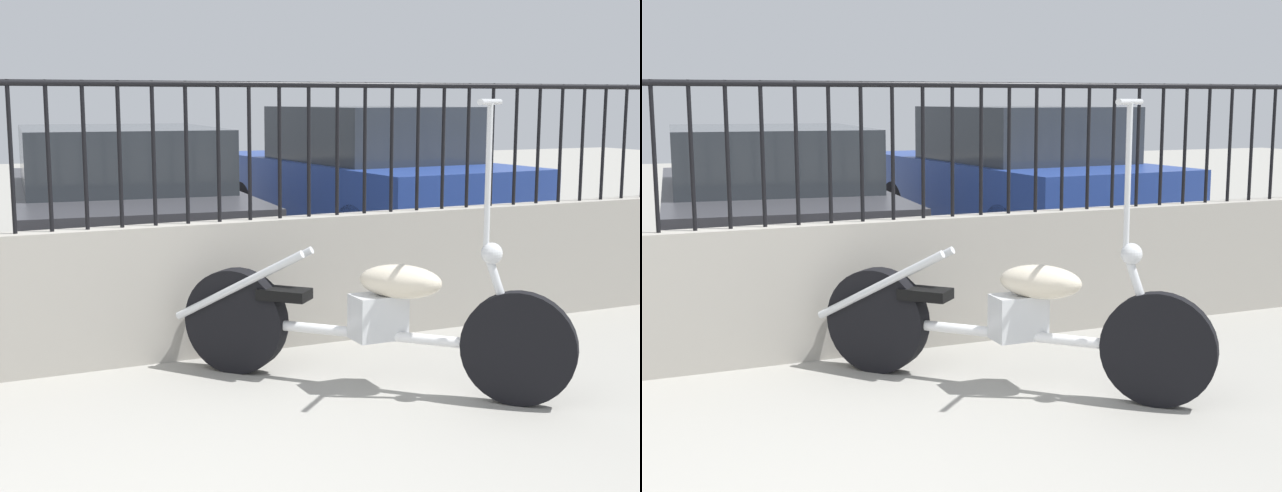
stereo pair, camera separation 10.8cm
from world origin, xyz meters
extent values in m
cube|color=#9E998E|center=(0.00, 2.30, 0.41)|extent=(10.79, 0.18, 0.81)
cylinder|color=black|center=(0.00, 2.30, 1.23)|extent=(0.02, 0.02, 0.84)
cylinder|color=black|center=(0.20, 2.30, 1.23)|extent=(0.02, 0.02, 0.84)
cylinder|color=black|center=(0.39, 2.30, 1.23)|extent=(0.02, 0.02, 0.84)
cylinder|color=black|center=(0.59, 2.30, 1.23)|extent=(0.02, 0.02, 0.84)
cylinder|color=black|center=(0.78, 2.30, 1.23)|extent=(0.02, 0.02, 0.84)
cylinder|color=black|center=(0.98, 2.30, 1.23)|extent=(0.02, 0.02, 0.84)
cylinder|color=black|center=(1.18, 2.30, 1.23)|extent=(0.02, 0.02, 0.84)
cylinder|color=black|center=(1.37, 2.30, 1.23)|extent=(0.02, 0.02, 0.84)
cylinder|color=black|center=(1.57, 2.30, 1.23)|extent=(0.02, 0.02, 0.84)
cylinder|color=black|center=(1.77, 2.30, 1.23)|extent=(0.02, 0.02, 0.84)
cylinder|color=black|center=(1.96, 2.30, 1.23)|extent=(0.02, 0.02, 0.84)
cylinder|color=black|center=(2.16, 2.30, 1.23)|extent=(0.02, 0.02, 0.84)
cylinder|color=black|center=(2.35, 2.30, 1.23)|extent=(0.02, 0.02, 0.84)
cylinder|color=black|center=(2.55, 2.30, 1.23)|extent=(0.02, 0.02, 0.84)
cylinder|color=black|center=(2.75, 2.30, 1.23)|extent=(0.02, 0.02, 0.84)
cylinder|color=black|center=(2.94, 2.30, 1.23)|extent=(0.02, 0.02, 0.84)
cylinder|color=black|center=(3.14, 2.30, 1.23)|extent=(0.02, 0.02, 0.84)
cylinder|color=black|center=(3.33, 2.30, 1.23)|extent=(0.02, 0.02, 0.84)
cylinder|color=black|center=(3.53, 2.30, 1.23)|extent=(0.02, 0.02, 0.84)
cylinder|color=black|center=(3.73, 2.30, 1.23)|extent=(0.02, 0.02, 0.84)
cylinder|color=black|center=(3.92, 2.30, 1.23)|extent=(0.02, 0.02, 0.84)
cylinder|color=black|center=(4.12, 2.30, 1.23)|extent=(0.02, 0.02, 0.84)
cylinder|color=black|center=(4.31, 2.30, 1.23)|extent=(0.02, 0.02, 0.84)
cylinder|color=black|center=(0.00, 2.30, 1.63)|extent=(10.79, 0.04, 0.04)
cylinder|color=black|center=(2.25, 0.75, 0.29)|extent=(0.47, 0.47, 0.59)
cylinder|color=black|center=(1.13, 1.88, 0.29)|extent=(0.51, 0.51, 0.60)
cylinder|color=silver|center=(1.69, 1.32, 0.29)|extent=(1.07, 1.08, 0.06)
cube|color=silver|center=(1.72, 1.28, 0.39)|extent=(0.28, 0.18, 0.24)
ellipsoid|color=beige|center=(1.81, 1.20, 0.59)|extent=(0.46, 0.46, 0.18)
cube|color=black|center=(1.34, 1.67, 0.47)|extent=(0.31, 0.31, 0.06)
cylinder|color=silver|center=(2.18, 0.81, 0.54)|extent=(0.19, 0.19, 0.51)
sphere|color=silver|center=(2.14, 0.86, 0.77)|extent=(0.11, 0.11, 0.11)
cylinder|color=silver|center=(2.12, 0.88, 1.16)|extent=(0.03, 0.03, 0.73)
cylinder|color=silver|center=(2.12, 0.88, 1.53)|extent=(0.39, 0.39, 0.03)
cylinder|color=silver|center=(1.12, 1.80, 0.51)|extent=(0.59, 0.60, 0.45)
cylinder|color=silver|center=(1.22, 1.90, 0.51)|extent=(0.59, 0.60, 0.45)
cylinder|color=black|center=(0.42, 6.41, 0.32)|extent=(0.17, 0.65, 0.64)
cylinder|color=black|center=(2.03, 6.27, 0.32)|extent=(0.17, 0.65, 0.64)
cylinder|color=black|center=(0.18, 3.68, 0.32)|extent=(0.17, 0.65, 0.64)
cylinder|color=black|center=(1.79, 3.53, 0.32)|extent=(0.17, 0.65, 0.64)
cube|color=#38383D|center=(1.11, 4.97, 0.53)|extent=(2.11, 4.56, 0.57)
cube|color=#2D3338|center=(1.09, 4.75, 1.06)|extent=(1.74, 2.25, 0.50)
cylinder|color=black|center=(2.84, 6.54, 0.32)|extent=(0.15, 0.65, 0.64)
cylinder|color=black|center=(4.43, 6.64, 0.32)|extent=(0.15, 0.65, 0.64)
cylinder|color=black|center=(3.00, 4.09, 0.32)|extent=(0.15, 0.65, 0.64)
cylinder|color=black|center=(4.59, 4.19, 0.32)|extent=(0.15, 0.65, 0.64)
cube|color=navy|center=(3.71, 5.36, 0.59)|extent=(1.95, 4.06, 0.69)
cube|color=#2D3338|center=(3.73, 5.16, 1.20)|extent=(1.65, 1.99, 0.54)
camera|label=1|loc=(-0.47, -2.81, 1.54)|focal=50.00mm
camera|label=2|loc=(-0.37, -2.85, 1.54)|focal=50.00mm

